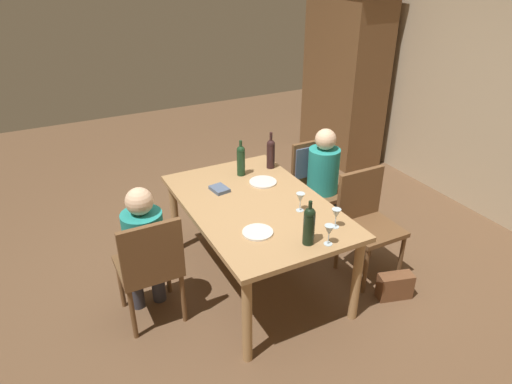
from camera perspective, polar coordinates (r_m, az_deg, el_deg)
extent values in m
plane|color=brown|center=(4.07, 0.00, -10.75)|extent=(10.00, 10.00, 0.00)
cube|color=tan|center=(5.18, 28.45, 11.34)|extent=(6.40, 0.12, 2.70)
cube|color=brown|center=(6.22, 10.88, 13.55)|extent=(1.10, 0.56, 2.10)
cube|color=#A87F51|center=(3.65, 0.00, -1.66)|extent=(1.64, 1.05, 0.04)
cylinder|color=#A87F51|center=(4.30, -10.02, -3.02)|extent=(0.07, 0.07, 0.72)
cylinder|color=#A87F51|center=(3.17, -1.12, -15.57)|extent=(0.07, 0.07, 0.72)
cylinder|color=#A87F51|center=(4.60, 0.74, -0.39)|extent=(0.07, 0.07, 0.72)
cylinder|color=#A87F51|center=(3.56, 12.33, -10.61)|extent=(0.07, 0.07, 0.72)
cylinder|color=brown|center=(4.57, 11.25, -3.19)|extent=(0.04, 0.04, 0.44)
cylinder|color=brown|center=(4.37, 7.28, -4.41)|extent=(0.04, 0.04, 0.44)
cylinder|color=brown|center=(4.83, 8.53, -1.15)|extent=(0.04, 0.04, 0.44)
cylinder|color=brown|center=(4.64, 4.68, -2.20)|extent=(0.04, 0.04, 0.44)
cube|color=brown|center=(4.48, 8.14, -0.06)|extent=(0.44, 0.44, 0.04)
cube|color=brown|center=(4.52, 6.90, 3.69)|extent=(0.04, 0.44, 0.44)
cube|color=#4C5B75|center=(4.51, 6.92, 3.94)|extent=(0.07, 0.40, 0.31)
cylinder|color=brown|center=(3.82, -16.41, -10.87)|extent=(0.04, 0.04, 0.44)
cylinder|color=brown|center=(3.87, -10.89, -9.49)|extent=(0.04, 0.04, 0.44)
cylinder|color=brown|center=(3.53, -15.02, -14.42)|extent=(0.04, 0.04, 0.44)
cylinder|color=brown|center=(3.59, -9.01, -12.84)|extent=(0.04, 0.04, 0.44)
cube|color=brown|center=(3.55, -13.25, -8.86)|extent=(0.44, 0.44, 0.04)
cube|color=brown|center=(3.25, -12.76, -7.38)|extent=(0.04, 0.44, 0.44)
cylinder|color=brown|center=(4.12, 17.50, -7.83)|extent=(0.04, 0.04, 0.44)
cylinder|color=brown|center=(3.90, 13.39, -9.50)|extent=(0.04, 0.04, 0.44)
cylinder|color=brown|center=(4.34, 14.11, -5.33)|extent=(0.04, 0.04, 0.44)
cylinder|color=brown|center=(4.13, 10.06, -6.75)|extent=(0.04, 0.04, 0.44)
cube|color=brown|center=(3.99, 14.16, -4.48)|extent=(0.44, 0.44, 0.04)
cube|color=brown|center=(4.00, 12.73, -0.23)|extent=(0.04, 0.44, 0.44)
cylinder|color=#33333D|center=(4.55, 9.83, -3.10)|extent=(0.11, 0.11, 0.46)
cylinder|color=#33333D|center=(4.45, 8.00, -3.65)|extent=(0.11, 0.11, 0.46)
cylinder|color=teal|center=(4.38, 8.33, 2.54)|extent=(0.29, 0.29, 0.45)
sphere|color=beige|center=(4.25, 8.63, 6.47)|extent=(0.20, 0.20, 0.20)
cylinder|color=#33333D|center=(3.78, -14.72, -10.85)|extent=(0.11, 0.11, 0.46)
cylinder|color=#33333D|center=(3.81, -12.14, -10.20)|extent=(0.11, 0.11, 0.46)
cylinder|color=teal|center=(3.42, -13.65, -5.84)|extent=(0.29, 0.29, 0.45)
sphere|color=beige|center=(3.26, -14.28, -1.12)|extent=(0.20, 0.20, 0.20)
cylinder|color=black|center=(4.20, 1.83, 4.42)|extent=(0.07, 0.07, 0.22)
sphere|color=black|center=(4.15, 1.85, 5.97)|extent=(0.07, 0.07, 0.07)
cylinder|color=black|center=(4.13, 1.87, 6.73)|extent=(0.03, 0.03, 0.10)
cylinder|color=#19381E|center=(4.05, -1.87, 3.58)|extent=(0.07, 0.07, 0.23)
sphere|color=#19381E|center=(4.00, -1.90, 5.22)|extent=(0.07, 0.07, 0.07)
cylinder|color=#19381E|center=(3.99, -1.91, 5.85)|extent=(0.03, 0.03, 0.08)
cylinder|color=black|center=(3.13, 6.56, -4.62)|extent=(0.08, 0.08, 0.22)
sphere|color=black|center=(3.06, 6.68, -2.64)|extent=(0.08, 0.08, 0.08)
cylinder|color=black|center=(3.04, 6.73, -1.82)|extent=(0.03, 0.03, 0.08)
cylinder|color=silver|center=(3.19, 8.91, -6.36)|extent=(0.06, 0.06, 0.00)
cylinder|color=silver|center=(3.17, 8.96, -5.81)|extent=(0.01, 0.01, 0.07)
cone|color=silver|center=(3.13, 9.06, -4.71)|extent=(0.07, 0.07, 0.07)
cylinder|color=silver|center=(3.39, 9.76, -4.26)|extent=(0.06, 0.06, 0.00)
cylinder|color=silver|center=(3.37, 9.81, -3.73)|extent=(0.01, 0.01, 0.07)
cone|color=silver|center=(3.33, 9.91, -2.67)|extent=(0.07, 0.07, 0.07)
cylinder|color=silver|center=(3.56, 5.45, -2.27)|extent=(0.06, 0.06, 0.00)
cylinder|color=silver|center=(3.54, 5.47, -1.75)|extent=(0.01, 0.01, 0.07)
cone|color=silver|center=(3.50, 5.52, -0.72)|extent=(0.07, 0.07, 0.07)
cylinder|color=silver|center=(3.27, 0.21, -5.00)|extent=(0.22, 0.22, 0.01)
cylinder|color=silver|center=(3.96, 0.87, 1.25)|extent=(0.24, 0.24, 0.01)
cube|color=#4C5B75|center=(3.83, -4.54, 0.37)|extent=(0.18, 0.14, 0.03)
cube|color=brown|center=(3.99, 16.84, -11.08)|extent=(0.19, 0.30, 0.22)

